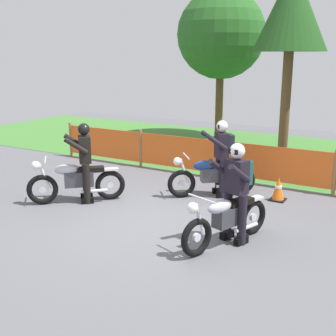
{
  "coord_description": "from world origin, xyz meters",
  "views": [
    {
      "loc": [
        4.11,
        -6.57,
        3.07
      ],
      "look_at": [
        -0.09,
        0.66,
        0.9
      ],
      "focal_mm": 46.97,
      "sensor_mm": 36.0,
      "label": 1
    }
  ],
  "objects_px": {
    "motorcycle_lead": "(76,181)",
    "motorcycle_trailing": "(211,176)",
    "traffic_cone": "(278,189)",
    "rider_third": "(236,187)",
    "rider_lead": "(84,160)",
    "rider_trailing": "(222,154)",
    "motorcycle_third": "(226,219)"
  },
  "relations": [
    {
      "from": "motorcycle_lead",
      "to": "traffic_cone",
      "type": "xyz_separation_m",
      "value": [
        3.7,
        2.26,
        -0.21
      ]
    },
    {
      "from": "traffic_cone",
      "to": "motorcycle_lead",
      "type": "bearing_deg",
      "value": -148.51
    },
    {
      "from": "rider_trailing",
      "to": "rider_third",
      "type": "bearing_deg",
      "value": 79.08
    },
    {
      "from": "motorcycle_trailing",
      "to": "rider_lead",
      "type": "relative_size",
      "value": 0.95
    },
    {
      "from": "motorcycle_trailing",
      "to": "rider_trailing",
      "type": "relative_size",
      "value": 0.95
    },
    {
      "from": "motorcycle_trailing",
      "to": "rider_third",
      "type": "bearing_deg",
      "value": 84.07
    },
    {
      "from": "motorcycle_lead",
      "to": "motorcycle_third",
      "type": "bearing_deg",
      "value": 129.67
    },
    {
      "from": "motorcycle_lead",
      "to": "traffic_cone",
      "type": "height_order",
      "value": "motorcycle_lead"
    },
    {
      "from": "motorcycle_third",
      "to": "rider_lead",
      "type": "bearing_deg",
      "value": -79.38
    },
    {
      "from": "motorcycle_third",
      "to": "rider_lead",
      "type": "distance_m",
      "value": 3.55
    },
    {
      "from": "rider_third",
      "to": "rider_trailing",
      "type": "bearing_deg",
      "value": -131.28
    },
    {
      "from": "motorcycle_lead",
      "to": "rider_third",
      "type": "xyz_separation_m",
      "value": [
        3.69,
        -0.22,
        0.48
      ]
    },
    {
      "from": "motorcycle_trailing",
      "to": "traffic_cone",
      "type": "height_order",
      "value": "motorcycle_trailing"
    },
    {
      "from": "motorcycle_trailing",
      "to": "rider_trailing",
      "type": "bearing_deg",
      "value": -179.49
    },
    {
      "from": "motorcycle_trailing",
      "to": "traffic_cone",
      "type": "distance_m",
      "value": 1.46
    },
    {
      "from": "motorcycle_third",
      "to": "rider_trailing",
      "type": "distance_m",
      "value": 2.69
    },
    {
      "from": "rider_third",
      "to": "traffic_cone",
      "type": "bearing_deg",
      "value": -160.42
    },
    {
      "from": "motorcycle_third",
      "to": "rider_trailing",
      "type": "relative_size",
      "value": 1.13
    },
    {
      "from": "motorcycle_lead",
      "to": "motorcycle_trailing",
      "type": "height_order",
      "value": "motorcycle_lead"
    },
    {
      "from": "traffic_cone",
      "to": "motorcycle_third",
      "type": "bearing_deg",
      "value": -91.72
    },
    {
      "from": "motorcycle_lead",
      "to": "rider_trailing",
      "type": "bearing_deg",
      "value": 174.64
    },
    {
      "from": "motorcycle_lead",
      "to": "rider_lead",
      "type": "distance_m",
      "value": 0.49
    },
    {
      "from": "rider_third",
      "to": "rider_lead",
      "type": "bearing_deg",
      "value": -75.95
    },
    {
      "from": "motorcycle_trailing",
      "to": "rider_third",
      "type": "height_order",
      "value": "rider_third"
    },
    {
      "from": "rider_trailing",
      "to": "rider_third",
      "type": "relative_size",
      "value": 1.0
    },
    {
      "from": "motorcycle_lead",
      "to": "rider_trailing",
      "type": "distance_m",
      "value": 3.2
    },
    {
      "from": "motorcycle_third",
      "to": "motorcycle_lead",
      "type": "bearing_deg",
      "value": -76.85
    },
    {
      "from": "motorcycle_lead",
      "to": "rider_trailing",
      "type": "relative_size",
      "value": 0.93
    },
    {
      "from": "rider_lead",
      "to": "rider_third",
      "type": "relative_size",
      "value": 1.0
    },
    {
      "from": "motorcycle_trailing",
      "to": "traffic_cone",
      "type": "relative_size",
      "value": 3.03
    },
    {
      "from": "motorcycle_trailing",
      "to": "rider_trailing",
      "type": "xyz_separation_m",
      "value": [
        0.17,
        0.14,
        0.49
      ]
    },
    {
      "from": "rider_lead",
      "to": "rider_trailing",
      "type": "bearing_deg",
      "value": 174.24
    }
  ]
}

